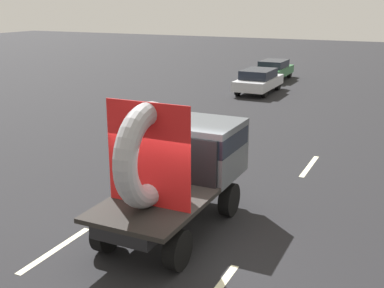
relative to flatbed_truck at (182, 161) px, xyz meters
The scene contains 7 objects.
ground_plane 1.89m from the flatbed_truck, 73.70° to the right, with size 120.00×120.00×0.00m, color black.
flatbed_truck is the anchor object (origin of this frame).
distant_sedan 17.62m from the flatbed_truck, 102.18° to the left, with size 1.79×4.19×1.37m.
lane_dash_left_near 3.40m from the flatbed_truck, 127.90° to the right, with size 2.20×0.16×0.01m, color beige.
lane_dash_left_far 6.31m from the flatbed_truck, 107.69° to the left, with size 2.48×0.16×0.01m, color beige.
lane_dash_right_far 5.95m from the flatbed_truck, 71.14° to the left, with size 2.25×0.16×0.01m, color beige.
oncoming_car 22.77m from the flatbed_truck, 100.91° to the left, with size 1.72×4.02×1.31m.
Camera 1 is at (4.49, -8.47, 5.12)m, focal length 45.18 mm.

